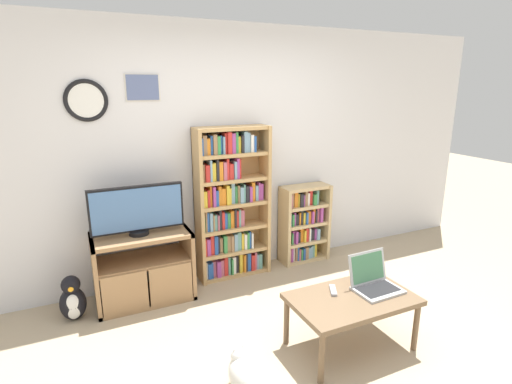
% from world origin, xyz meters
% --- Properties ---
extents(ground_plane, '(18.00, 18.00, 0.00)m').
position_xyz_m(ground_plane, '(0.00, 0.00, 0.00)').
color(ground_plane, tan).
extents(wall_back, '(6.73, 0.09, 2.60)m').
position_xyz_m(wall_back, '(-0.01, 1.83, 1.31)').
color(wall_back, silver).
rests_on(wall_back, ground_plane).
extents(tv_stand, '(0.89, 0.49, 0.67)m').
position_xyz_m(tv_stand, '(-0.92, 1.51, 0.34)').
color(tv_stand, '#9E754C').
rests_on(tv_stand, ground_plane).
extents(television, '(0.83, 0.18, 0.46)m').
position_xyz_m(television, '(-0.94, 1.51, 0.91)').
color(television, black).
rests_on(television, tv_stand).
extents(bookshelf_tall, '(0.77, 0.25, 1.60)m').
position_xyz_m(bookshelf_tall, '(0.02, 1.67, 0.78)').
color(bookshelf_tall, tan).
rests_on(bookshelf_tall, ground_plane).
extents(bookshelf_short, '(0.57, 0.25, 0.90)m').
position_xyz_m(bookshelf_short, '(0.91, 1.67, 0.44)').
color(bookshelf_short, tan).
rests_on(bookshelf_short, ground_plane).
extents(coffee_table, '(0.95, 0.57, 0.44)m').
position_xyz_m(coffee_table, '(0.41, 0.10, 0.39)').
color(coffee_table, brown).
rests_on(coffee_table, ground_plane).
extents(laptop, '(0.36, 0.31, 0.28)m').
position_xyz_m(laptop, '(0.64, 0.14, 0.50)').
color(laptop, '#B7BABC').
rests_on(laptop, coffee_table).
extents(remote_near_laptop, '(0.12, 0.16, 0.02)m').
position_xyz_m(remote_near_laptop, '(0.32, 0.23, 0.45)').
color(remote_near_laptop, '#99999E').
rests_on(remote_near_laptop, coffee_table).
extents(cat, '(0.20, 0.51, 0.29)m').
position_xyz_m(cat, '(-0.54, 0.02, 0.13)').
color(cat, white).
rests_on(cat, ground_plane).
extents(penguin_figurine, '(0.22, 0.20, 0.41)m').
position_xyz_m(penguin_figurine, '(-1.55, 1.43, 0.19)').
color(penguin_figurine, black).
rests_on(penguin_figurine, ground_plane).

